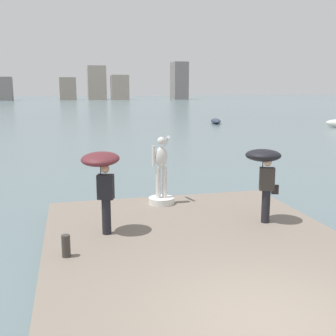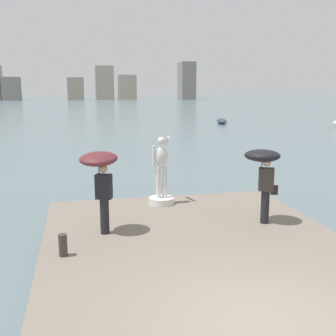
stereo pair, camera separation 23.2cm
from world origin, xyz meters
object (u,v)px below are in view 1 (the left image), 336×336
(statue_white_figure, at_px, (161,181))
(boat_near, at_px, (216,121))
(onlooker_left, at_px, (102,171))
(onlooker_right, at_px, (264,165))
(mooring_bollard, at_px, (66,246))

(statue_white_figure, height_order, boat_near, statue_white_figure)
(onlooker_left, bearing_deg, onlooker_right, -1.27)
(onlooker_right, relative_size, mooring_bollard, 4.09)
(onlooker_right, distance_m, boat_near, 36.67)
(onlooker_left, distance_m, boat_near, 38.09)
(boat_near, bearing_deg, statue_white_figure, -112.70)
(statue_white_figure, relative_size, onlooker_left, 1.03)
(onlooker_left, relative_size, boat_near, 0.61)
(onlooker_left, height_order, mooring_bollard, onlooker_left)
(statue_white_figure, distance_m, onlooker_right, 3.35)
(onlooker_right, bearing_deg, statue_white_figure, 133.05)
(statue_white_figure, relative_size, mooring_bollard, 4.40)
(onlooker_right, bearing_deg, boat_near, 71.94)
(statue_white_figure, distance_m, onlooker_left, 3.13)
(onlooker_left, xyz_separation_m, boat_near, (15.54, 34.74, -1.68))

